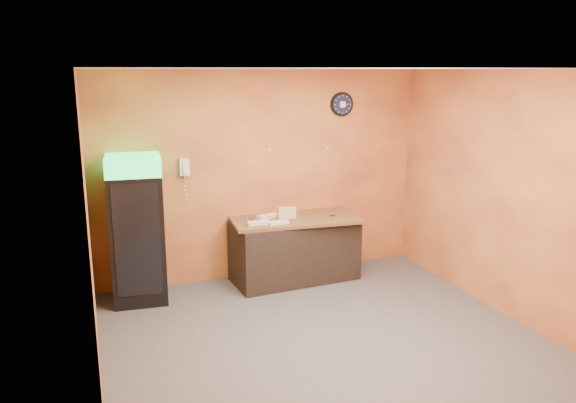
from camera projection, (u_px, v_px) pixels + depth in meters
name	position (u px, v px, depth m)	size (l,w,h in m)	color
floor	(319.00, 334.00, 6.06)	(4.50, 4.50, 0.00)	#47474C
back_wall	(262.00, 175.00, 7.57)	(4.50, 0.02, 2.80)	#E49140
left_wall	(89.00, 230.00, 4.99)	(0.02, 4.00, 2.80)	#E49140
right_wall	(499.00, 193.00, 6.49)	(0.02, 4.00, 2.80)	#E49140
ceiling	(323.00, 69.00, 5.42)	(4.50, 4.00, 0.02)	white
beverage_cooler	(138.00, 232.00, 6.76)	(0.68, 0.69, 1.81)	black
prep_counter	(295.00, 250.00, 7.57)	(1.66, 0.74, 0.83)	black
wall_clock	(342.00, 104.00, 7.72)	(0.33, 0.06, 0.33)	black
wall_phone	(184.00, 167.00, 7.13)	(0.12, 0.10, 0.22)	white
butcher_paper	(295.00, 219.00, 7.47)	(1.68, 0.82, 0.04)	brown
sub_roll_stack	(287.00, 213.00, 7.43)	(0.25, 0.15, 0.15)	beige
wrapped_sandwich_left	(259.00, 223.00, 7.13)	(0.29, 0.12, 0.04)	silver
wrapped_sandwich_mid	(278.00, 223.00, 7.16)	(0.27, 0.11, 0.04)	silver
wrapped_sandwich_right	(268.00, 216.00, 7.47)	(0.30, 0.12, 0.04)	silver
kitchen_tool	(298.00, 215.00, 7.50)	(0.05, 0.05, 0.05)	silver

